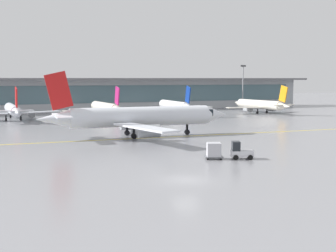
# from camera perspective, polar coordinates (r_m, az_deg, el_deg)

# --- Properties ---
(ground_plane) EXTENTS (400.00, 400.00, 0.00)m
(ground_plane) POSITION_cam_1_polar(r_m,az_deg,el_deg) (41.47, 2.35, -7.01)
(ground_plane) COLOR gray
(taxiway_centreline_stripe) EXTENTS (109.94, 4.37, 0.01)m
(taxiway_centreline_stripe) POSITION_cam_1_polar(r_m,az_deg,el_deg) (70.31, -2.94, -1.56)
(taxiway_centreline_stripe) COLOR yellow
(taxiway_centreline_stripe) RESTS_ON ground_plane
(terminal_concourse) EXTENTS (166.95, 11.00, 9.60)m
(terminal_concourse) POSITION_cam_1_polar(r_m,az_deg,el_deg) (130.63, -14.48, 3.98)
(terminal_concourse) COLOR #B2B7BC
(terminal_concourse) RESTS_ON ground_plane
(gate_airplane_2) EXTENTS (21.81, 23.47, 7.77)m
(gate_airplane_2) POSITION_cam_1_polar(r_m,az_deg,el_deg) (106.37, -19.48, 1.97)
(gate_airplane_2) COLOR silver
(gate_airplane_2) RESTS_ON ground_plane
(gate_airplane_3) EXTENTS (21.79, 23.48, 7.77)m
(gate_airplane_3) POSITION_cam_1_polar(r_m,az_deg,el_deg) (109.78, -8.13, 2.39)
(gate_airplane_3) COLOR silver
(gate_airplane_3) RESTS_ON ground_plane
(gate_airplane_4) EXTENTS (21.83, 23.43, 7.77)m
(gate_airplane_4) POSITION_cam_1_polar(r_m,az_deg,el_deg) (116.25, 0.81, 2.65)
(gate_airplane_4) COLOR white
(gate_airplane_4) RESTS_ON ground_plane
(gate_airplane_5) EXTENTS (21.73, 23.48, 7.77)m
(gate_airplane_5) POSITION_cam_1_polar(r_m,az_deg,el_deg) (123.48, 11.80, 2.73)
(gate_airplane_5) COLOR silver
(gate_airplane_5) RESTS_ON ground_plane
(taxiing_regional_jet) EXTENTS (32.07, 29.84, 10.63)m
(taxiing_regional_jet) POSITION_cam_1_polar(r_m,az_deg,el_deg) (71.73, -3.78, 1.14)
(taxiing_regional_jet) COLOR silver
(taxiing_regional_jet) RESTS_ON ground_plane
(baggage_tug) EXTENTS (2.93, 2.33, 2.10)m
(baggage_tug) POSITION_cam_1_polar(r_m,az_deg,el_deg) (52.62, 9.34, -3.28)
(baggage_tug) COLOR silver
(baggage_tug) RESTS_ON ground_plane
(cargo_dolly_lead) EXTENTS (2.53, 2.24, 1.94)m
(cargo_dolly_lead) POSITION_cam_1_polar(r_m,az_deg,el_deg) (52.13, 5.95, -3.14)
(cargo_dolly_lead) COLOR #595B60
(cargo_dolly_lead) RESTS_ON ground_plane
(apron_light_mast_1) EXTENTS (1.80, 0.36, 13.64)m
(apron_light_mast_1) POSITION_cam_1_polar(r_m,az_deg,el_deg) (140.41, 9.67, 5.28)
(apron_light_mast_1) COLOR gray
(apron_light_mast_1) RESTS_ON ground_plane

